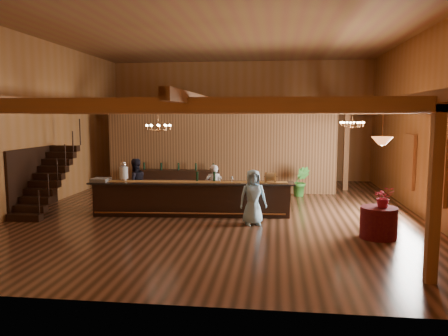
# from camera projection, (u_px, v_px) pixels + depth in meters

# --- Properties ---
(floor) EXTENTS (14.00, 14.00, 0.00)m
(floor) POSITION_uv_depth(u_px,v_px,m) (222.00, 211.00, 13.86)
(floor) COLOR brown
(floor) RESTS_ON ground
(ceiling) EXTENTS (14.00, 14.00, 0.00)m
(ceiling) POSITION_uv_depth(u_px,v_px,m) (221.00, 33.00, 13.21)
(ceiling) COLOR olive
(ceiling) RESTS_ON wall_back
(wall_back) EXTENTS (12.00, 0.10, 5.50)m
(wall_back) POSITION_uv_depth(u_px,v_px,m) (240.00, 121.00, 20.44)
(wall_back) COLOR #9A6235
(wall_back) RESTS_ON floor
(wall_front) EXTENTS (12.00, 0.10, 5.50)m
(wall_front) POSITION_uv_depth(u_px,v_px,m) (164.00, 132.00, 6.64)
(wall_front) COLOR #9A6235
(wall_front) RESTS_ON floor
(wall_left) EXTENTS (0.10, 14.00, 5.50)m
(wall_left) POSITION_uv_depth(u_px,v_px,m) (40.00, 124.00, 14.25)
(wall_left) COLOR #9A6235
(wall_left) RESTS_ON floor
(wall_right) EXTENTS (0.10, 14.00, 5.50)m
(wall_right) POSITION_uv_depth(u_px,v_px,m) (424.00, 124.00, 12.82)
(wall_right) COLOR #9A6235
(wall_right) RESTS_ON floor
(beam_grid) EXTENTS (11.90, 13.90, 0.39)m
(beam_grid) POSITION_uv_depth(u_px,v_px,m) (224.00, 108.00, 13.98)
(beam_grid) COLOR #9B5A2C
(beam_grid) RESTS_ON wall_left
(support_posts) EXTENTS (9.20, 10.20, 3.20)m
(support_posts) POSITION_uv_depth(u_px,v_px,m) (219.00, 162.00, 13.18)
(support_posts) COLOR #9B5A2C
(support_posts) RESTS_ON floor
(partition_wall) EXTENTS (9.00, 0.18, 3.10)m
(partition_wall) POSITION_uv_depth(u_px,v_px,m) (220.00, 153.00, 17.19)
(partition_wall) COLOR brown
(partition_wall) RESTS_ON floor
(window_right_front) EXTENTS (0.12, 1.05, 1.75)m
(window_right_front) POSITION_uv_depth(u_px,v_px,m) (440.00, 172.00, 11.39)
(window_right_front) COLOR white
(window_right_front) RESTS_ON wall_right
(window_right_back) EXTENTS (0.12, 1.05, 1.75)m
(window_right_back) POSITION_uv_depth(u_px,v_px,m) (410.00, 161.00, 13.96)
(window_right_back) COLOR white
(window_right_back) RESTS_ON wall_right
(staircase) EXTENTS (1.00, 2.80, 2.00)m
(staircase) POSITION_uv_depth(u_px,v_px,m) (46.00, 180.00, 13.66)
(staircase) COLOR black
(staircase) RESTS_ON floor
(backroom_boxes) EXTENTS (4.10, 0.60, 1.10)m
(backroom_boxes) POSITION_uv_depth(u_px,v_px,m) (231.00, 172.00, 19.26)
(backroom_boxes) COLOR black
(backroom_boxes) RESTS_ON floor
(tasting_bar) EXTENTS (6.19, 1.23, 1.04)m
(tasting_bar) POSITION_uv_depth(u_px,v_px,m) (192.00, 198.00, 13.18)
(tasting_bar) COLOR black
(tasting_bar) RESTS_ON floor
(beverage_dispenser) EXTENTS (0.26, 0.26, 0.60)m
(beverage_dispenser) POSITION_uv_depth(u_px,v_px,m) (124.00, 172.00, 13.23)
(beverage_dispenser) COLOR silver
(beverage_dispenser) RESTS_ON tasting_bar
(glass_rack_tray) EXTENTS (0.50, 0.50, 0.10)m
(glass_rack_tray) POSITION_uv_depth(u_px,v_px,m) (101.00, 180.00, 13.19)
(glass_rack_tray) COLOR gray
(glass_rack_tray) RESTS_ON tasting_bar
(raffle_drum) EXTENTS (0.34, 0.24, 0.30)m
(raffle_drum) POSITION_uv_depth(u_px,v_px,m) (271.00, 177.00, 12.94)
(raffle_drum) COLOR #9E743E
(raffle_drum) RESTS_ON tasting_bar
(bar_bottle_0) EXTENTS (0.07, 0.07, 0.30)m
(bar_bottle_0) POSITION_uv_depth(u_px,v_px,m) (197.00, 176.00, 13.21)
(bar_bottle_0) COLOR black
(bar_bottle_0) RESTS_ON tasting_bar
(bar_bottle_1) EXTENTS (0.07, 0.07, 0.30)m
(bar_bottle_1) POSITION_uv_depth(u_px,v_px,m) (214.00, 177.00, 13.19)
(bar_bottle_1) COLOR black
(bar_bottle_1) RESTS_ON tasting_bar
(backbar_shelf) EXTENTS (3.18, 0.53, 0.89)m
(backbar_shelf) POSITION_uv_depth(u_px,v_px,m) (179.00, 181.00, 17.14)
(backbar_shelf) COLOR black
(backbar_shelf) RESTS_ON floor
(round_table) EXTENTS (0.89, 0.89, 0.77)m
(round_table) POSITION_uv_depth(u_px,v_px,m) (379.00, 223.00, 10.75)
(round_table) COLOR #571310
(round_table) RESTS_ON floor
(chandelier_left) EXTENTS (0.80, 0.80, 0.71)m
(chandelier_left) POSITION_uv_depth(u_px,v_px,m) (158.00, 127.00, 13.92)
(chandelier_left) COLOR #9E6033
(chandelier_left) RESTS_ON beam_grid
(chandelier_right) EXTENTS (0.80, 0.80, 0.64)m
(chandelier_right) POSITION_uv_depth(u_px,v_px,m) (352.00, 124.00, 15.04)
(chandelier_right) COLOR #9E6033
(chandelier_right) RESTS_ON beam_grid
(pendant_lamp) EXTENTS (0.52, 0.52, 0.90)m
(pendant_lamp) POSITION_uv_depth(u_px,v_px,m) (382.00, 141.00, 10.51)
(pendant_lamp) COLOR #9E6033
(pendant_lamp) RESTS_ON beam_grid
(bartender) EXTENTS (0.59, 0.44, 1.47)m
(bartender) POSITION_uv_depth(u_px,v_px,m) (214.00, 187.00, 13.91)
(bartender) COLOR silver
(bartender) RESTS_ON floor
(staff_second) EXTENTS (1.01, 0.98, 1.64)m
(staff_second) POSITION_uv_depth(u_px,v_px,m) (135.00, 184.00, 14.05)
(staff_second) COLOR black
(staff_second) RESTS_ON floor
(guest) EXTENTS (0.85, 0.67, 1.54)m
(guest) POSITION_uv_depth(u_px,v_px,m) (253.00, 197.00, 12.03)
(guest) COLOR #93CAE8
(guest) RESTS_ON floor
(floor_plant) EXTENTS (0.66, 0.55, 1.14)m
(floor_plant) POSITION_uv_depth(u_px,v_px,m) (301.00, 181.00, 16.29)
(floor_plant) COLOR #327927
(floor_plant) RESTS_ON floor
(table_flowers) EXTENTS (0.49, 0.43, 0.53)m
(table_flowers) POSITION_uv_depth(u_px,v_px,m) (384.00, 197.00, 10.61)
(table_flowers) COLOR #A61A30
(table_flowers) RESTS_ON round_table
(table_vase) EXTENTS (0.19, 0.19, 0.30)m
(table_vase) POSITION_uv_depth(u_px,v_px,m) (382.00, 200.00, 10.77)
(table_vase) COLOR #9E6033
(table_vase) RESTS_ON round_table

